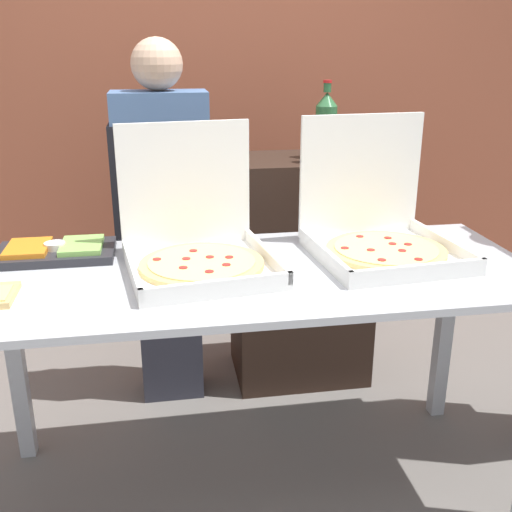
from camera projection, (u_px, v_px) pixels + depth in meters
The scene contains 10 objects.
ground_plane at pixel (256, 486), 2.29m from camera, with size 16.00×16.00×0.00m, color slate.
brick_wall_behind at pixel (207, 81), 3.40m from camera, with size 10.00×0.06×2.80m.
buffet_table at pixel (256, 304), 2.04m from camera, with size 1.88×0.79×0.88m.
pizza_box_far_left at pixel (379, 231), 2.13m from camera, with size 0.52×0.53×0.47m.
pizza_box_far_right at pixel (197, 244), 2.00m from camera, with size 0.53×0.54×0.46m.
veggie_tray at pixel (55, 251), 2.11m from camera, with size 0.41×0.24×0.05m.
sideboard_podium at pixel (300, 271), 2.92m from camera, with size 0.64×0.44×1.11m.
soda_bottle at pixel (326, 125), 2.68m from camera, with size 0.10×0.10×0.34m.
soda_can_silver at pixel (311, 148), 2.60m from camera, with size 0.07×0.07×0.12m.
person_server_vest at pixel (164, 209), 2.63m from camera, with size 0.42×0.24×1.63m.
Camera 1 is at (-0.31, -1.84, 1.60)m, focal length 42.00 mm.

